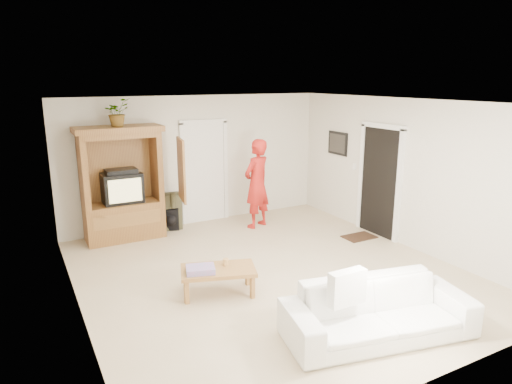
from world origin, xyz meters
TOP-DOWN VIEW (x-y plane):
  - floor at (0.00, 0.00)m, footprint 6.00×6.00m
  - ceiling at (0.00, 0.00)m, footprint 6.00×6.00m
  - wall_back at (0.00, 3.00)m, footprint 5.50×0.00m
  - wall_front at (0.00, -3.00)m, footprint 5.50×0.00m
  - wall_left at (-2.75, 0.00)m, footprint 0.00×6.00m
  - wall_right at (2.75, 0.00)m, footprint 0.00×6.00m
  - armoire at (-1.58, 2.66)m, footprint 1.82×1.14m
  - door_back at (0.15, 2.97)m, footprint 0.85×0.05m
  - doorway_right at (2.73, 0.60)m, footprint 0.05×0.90m
  - framed_picture at (2.73, 1.90)m, footprint 0.03×0.60m
  - doormat at (2.30, 0.60)m, footprint 0.60×0.40m
  - plant at (-1.60, 2.63)m, footprint 0.58×0.56m
  - man at (0.91, 2.11)m, footprint 0.76×0.65m
  - sofa at (0.21, -2.13)m, footprint 2.32×1.29m
  - coffee_table at (-0.98, -0.27)m, footprint 1.14×0.85m
  - towel at (-1.24, -0.27)m, footprint 0.45×0.38m
  - candle at (-0.84, -0.22)m, footprint 0.08×0.08m
  - backpack_black at (-0.72, 2.72)m, footprint 0.41×0.32m
  - backpack_olive at (-0.66, 2.79)m, footprint 0.40×0.31m

SIDE VIEW (x-z plane):
  - floor at x=0.00m, z-range 0.00..0.00m
  - doormat at x=2.30m, z-range 0.00..0.02m
  - backpack_black at x=-0.72m, z-range 0.00..0.44m
  - sofa at x=0.21m, z-range 0.00..0.64m
  - coffee_table at x=-0.98m, z-range 0.14..0.52m
  - backpack_olive at x=-0.66m, z-range 0.00..0.72m
  - towel at x=-1.24m, z-range 0.38..0.46m
  - candle at x=-0.84m, z-range 0.38..0.48m
  - man at x=0.91m, z-range 0.00..1.78m
  - armoire at x=-1.58m, z-range -0.14..1.96m
  - door_back at x=0.15m, z-range 0.00..2.04m
  - doorway_right at x=2.73m, z-range 0.00..2.04m
  - wall_back at x=0.00m, z-range -1.45..4.05m
  - wall_front at x=0.00m, z-range -1.45..4.05m
  - wall_left at x=-2.75m, z-range -1.70..4.30m
  - wall_right at x=2.75m, z-range -1.70..4.30m
  - framed_picture at x=2.73m, z-range 1.36..1.84m
  - plant at x=-1.60m, z-range 2.10..2.59m
  - ceiling at x=0.00m, z-range 2.60..2.60m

